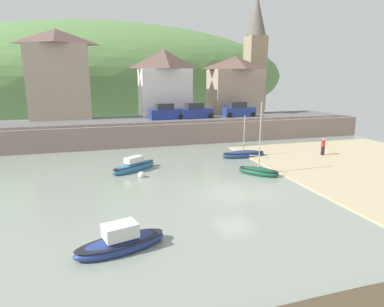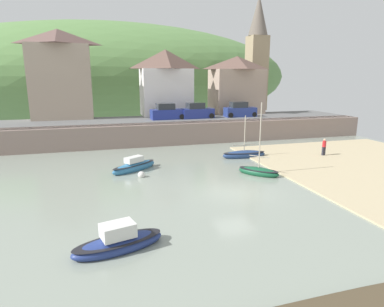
% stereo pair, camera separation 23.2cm
% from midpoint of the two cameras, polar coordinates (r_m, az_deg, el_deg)
% --- Properties ---
extents(ground, '(48.00, 41.00, 0.61)m').
position_cam_midpoint_polar(ground, '(15.51, 27.33, -16.32)').
color(ground, gray).
extents(quay_seawall, '(48.00, 9.40, 2.40)m').
position_cam_midpoint_polar(quay_seawall, '(38.00, -3.31, 3.87)').
color(quay_seawall, gray).
rests_on(quay_seawall, ground).
extents(hillside_backdrop, '(80.00, 44.00, 21.75)m').
position_cam_midpoint_polar(hillside_backdrop, '(74.28, -14.90, 12.78)').
color(hillside_backdrop, '#5D8749').
rests_on(hillside_backdrop, ground).
extents(waterfront_building_left, '(7.39, 4.95, 10.70)m').
position_cam_midpoint_polar(waterfront_building_left, '(44.42, -22.25, 12.66)').
color(waterfront_building_left, tan).
rests_on(waterfront_building_left, ground).
extents(waterfront_building_centre, '(6.88, 4.86, 8.63)m').
position_cam_midpoint_polar(waterfront_building_centre, '(45.17, -4.94, 12.25)').
color(waterfront_building_centre, silver).
rests_on(waterfront_building_centre, ground).
extents(waterfront_building_right, '(7.34, 5.09, 7.95)m').
position_cam_midpoint_polar(waterfront_building_right, '(48.31, 7.35, 11.81)').
color(waterfront_building_right, tan).
rests_on(waterfront_building_right, ground).
extents(church_with_spire, '(3.00, 3.00, 17.19)m').
position_cam_midpoint_polar(church_with_spire, '(54.21, 10.83, 16.91)').
color(church_with_spire, '#9D8968').
rests_on(church_with_spire, ground).
extents(sailboat_nearest_shore, '(4.29, 1.34, 4.18)m').
position_cam_midpoint_polar(sailboat_nearest_shore, '(31.57, 8.74, -0.14)').
color(sailboat_nearest_shore, navy).
rests_on(sailboat_nearest_shore, ground).
extents(motorboat_with_cabin, '(3.08, 3.24, 5.78)m').
position_cam_midpoint_polar(motorboat_with_cabin, '(26.15, 11.24, -3.03)').
color(motorboat_with_cabin, '#154F32').
rests_on(motorboat_with_cabin, ground).
extents(sailboat_white_hull, '(4.20, 3.37, 1.35)m').
position_cam_midpoint_polar(sailboat_white_hull, '(27.17, -10.27, -2.23)').
color(sailboat_white_hull, teal).
rests_on(sailboat_white_hull, ground).
extents(fishing_boat_green, '(4.32, 2.41, 1.40)m').
position_cam_midpoint_polar(fishing_boat_green, '(15.24, -12.70, -14.88)').
color(fishing_boat_green, navy).
rests_on(fishing_boat_green, ground).
extents(parked_car_near_slipway, '(4.19, 1.93, 1.95)m').
position_cam_midpoint_polar(parked_car_near_slipway, '(40.80, -4.71, 7.10)').
color(parked_car_near_slipway, navy).
rests_on(parked_car_near_slipway, ground).
extents(parked_car_by_wall, '(4.22, 2.02, 1.95)m').
position_cam_midpoint_polar(parked_car_by_wall, '(41.75, 0.49, 7.27)').
color(parked_car_by_wall, navy).
rests_on(parked_car_by_wall, ground).
extents(parked_car_end_of_row, '(4.15, 1.82, 1.95)m').
position_cam_midpoint_polar(parked_car_end_of_row, '(43.83, 7.93, 7.42)').
color(parked_car_end_of_row, navy).
rests_on(parked_car_end_of_row, ground).
extents(person_on_slipway, '(0.34, 0.34, 1.62)m').
position_cam_midpoint_polar(person_on_slipway, '(33.95, 21.65, 1.22)').
color(person_on_slipway, '#282833').
rests_on(person_on_slipway, ground).
extents(mooring_buoy, '(0.55, 0.55, 0.55)m').
position_cam_midpoint_polar(mooring_buoy, '(25.31, -9.03, -3.73)').
color(mooring_buoy, silver).
rests_on(mooring_buoy, ground).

